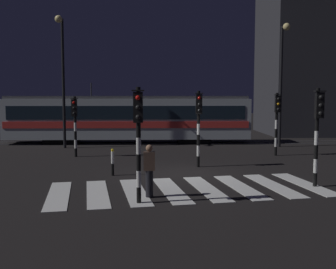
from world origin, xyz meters
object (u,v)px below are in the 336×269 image
object	(u,v)px
street_lamp_trackside_right	(282,71)
pedestrian_waiting_at_kerb	(149,170)
traffic_light_corner_far_left	(75,117)
tram	(128,118)
bollard_island_edge	(113,162)
traffic_light_median_centre	(199,117)
traffic_light_kerb_mid_left	(138,127)
traffic_light_corner_far_right	(277,114)
street_lamp_trackside_left	(62,67)
traffic_light_corner_near_right	(318,122)

from	to	relation	value
street_lamp_trackside_right	pedestrian_waiting_at_kerb	xyz separation A→B (m)	(-8.12, -12.78, -3.93)
traffic_light_corner_far_left	tram	xyz separation A→B (m)	(2.36, 6.56, -0.38)
pedestrian_waiting_at_kerb	bollard_island_edge	distance (m)	4.03
traffic_light_median_centre	bollard_island_edge	distance (m)	4.51
traffic_light_kerb_mid_left	street_lamp_trackside_right	size ratio (longest dim) A/B	0.46
traffic_light_median_centre	street_lamp_trackside_right	distance (m)	9.69
traffic_light_corner_far_left	traffic_light_kerb_mid_left	size ratio (longest dim) A/B	0.92
traffic_light_kerb_mid_left	traffic_light_median_centre	world-z (taller)	traffic_light_kerb_mid_left
traffic_light_corner_far_right	tram	size ratio (longest dim) A/B	0.20
traffic_light_median_centre	pedestrian_waiting_at_kerb	bearing A→B (deg)	-111.12
street_lamp_trackside_left	traffic_light_corner_far_right	bearing A→B (deg)	-16.12
traffic_light_corner_far_right	street_lamp_trackside_left	distance (m)	13.06
pedestrian_waiting_at_kerb	traffic_light_kerb_mid_left	bearing A→B (deg)	-110.53
traffic_light_corner_far_left	traffic_light_kerb_mid_left	bearing A→B (deg)	-68.79
street_lamp_trackside_left	traffic_light_median_centre	bearing A→B (deg)	-42.57
traffic_light_kerb_mid_left	street_lamp_trackside_right	bearing A→B (deg)	58.22
street_lamp_trackside_left	pedestrian_waiting_at_kerb	xyz separation A→B (m)	(5.51, -12.60, -4.12)
traffic_light_median_centre	pedestrian_waiting_at_kerb	xyz separation A→B (m)	(-2.15, -5.57, -1.42)
traffic_light_median_centre	traffic_light_corner_near_right	bearing A→B (deg)	-48.53
traffic_light_corner_near_right	pedestrian_waiting_at_kerb	world-z (taller)	traffic_light_corner_near_right
traffic_light_corner_far_left	traffic_light_kerb_mid_left	distance (m)	10.44
traffic_light_corner_far_left	street_lamp_trackside_right	world-z (taller)	street_lamp_trackside_right
traffic_light_corner_far_right	traffic_light_corner_far_left	size ratio (longest dim) A/B	1.06
street_lamp_trackside_left	bollard_island_edge	bearing A→B (deg)	-66.11
traffic_light_corner_far_left	street_lamp_trackside_right	bearing A→B (deg)	17.58
traffic_light_median_centre	pedestrian_waiting_at_kerb	world-z (taller)	traffic_light_median_centre
traffic_light_corner_far_right	pedestrian_waiting_at_kerb	distance (m)	11.39
tram	bollard_island_edge	size ratio (longest dim) A/B	15.09
traffic_light_median_centre	street_lamp_trackside_right	bearing A→B (deg)	50.38
traffic_light_corner_near_right	pedestrian_waiting_at_kerb	xyz separation A→B (m)	(-5.92, -1.30, -1.45)
traffic_light_corner_near_right	bollard_island_edge	world-z (taller)	traffic_light_corner_near_right
tram	pedestrian_waiting_at_kerb	size ratio (longest dim) A/B	9.80
street_lamp_trackside_left	pedestrian_waiting_at_kerb	world-z (taller)	street_lamp_trackside_left
street_lamp_trackside_left	bollard_island_edge	size ratio (longest dim) A/B	7.20
traffic_light_corner_far_right	traffic_light_kerb_mid_left	size ratio (longest dim) A/B	0.97
traffic_light_median_centre	tram	size ratio (longest dim) A/B	0.21
traffic_light_kerb_mid_left	traffic_light_median_centre	distance (m)	6.85
traffic_light_corner_far_right	bollard_island_edge	world-z (taller)	traffic_light_corner_far_right
street_lamp_trackside_right	pedestrian_waiting_at_kerb	world-z (taller)	street_lamp_trackside_right
traffic_light_kerb_mid_left	street_lamp_trackside_left	world-z (taller)	street_lamp_trackside_left
street_lamp_trackside_right	street_lamp_trackside_left	bearing A→B (deg)	-179.27
traffic_light_corner_far_left	traffic_light_median_centre	distance (m)	7.08
traffic_light_kerb_mid_left	traffic_light_median_centre	size ratio (longest dim) A/B	1.01
traffic_light_corner_near_right	street_lamp_trackside_right	bearing A→B (deg)	79.17
bollard_island_edge	pedestrian_waiting_at_kerb	bearing A→B (deg)	-67.10
traffic_light_corner_near_right	tram	world-z (taller)	tram
traffic_light_median_centre	traffic_light_corner_far_left	bearing A→B (deg)	151.81
traffic_light_corner_far_right	street_lamp_trackside_right	xyz separation A→B (m)	(1.36, 3.72, 2.54)
traffic_light_kerb_mid_left	street_lamp_trackside_left	size ratio (longest dim) A/B	0.44
traffic_light_corner_far_right	tram	distance (m)	10.64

